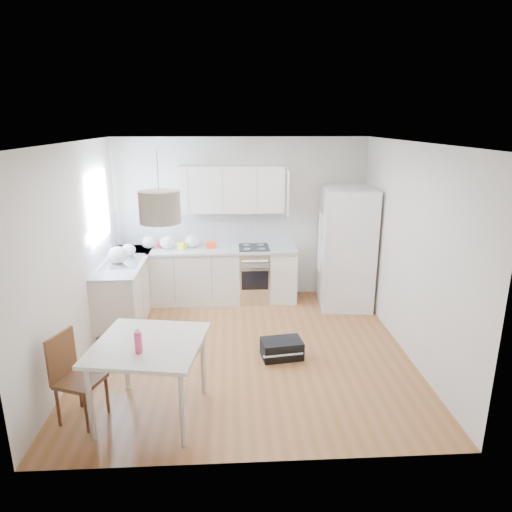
{
  "coord_description": "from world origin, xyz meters",
  "views": [
    {
      "loc": [
        -0.18,
        -5.49,
        2.94
      ],
      "look_at": [
        0.16,
        0.4,
        1.19
      ],
      "focal_mm": 32.0,
      "sensor_mm": 36.0,
      "label": 1
    }
  ],
  "objects_px": {
    "refrigerator": "(347,247)",
    "dining_chair": "(80,379)",
    "dining_table": "(149,351)",
    "gym_bag": "(282,349)"
  },
  "relations": [
    {
      "from": "dining_chair",
      "to": "refrigerator",
      "type": "bearing_deg",
      "value": 61.14
    },
    {
      "from": "dining_table",
      "to": "gym_bag",
      "type": "relative_size",
      "value": 2.35
    },
    {
      "from": "refrigerator",
      "to": "gym_bag",
      "type": "xyz_separation_m",
      "value": [
        -1.25,
        -1.77,
        -0.85
      ]
    },
    {
      "from": "refrigerator",
      "to": "dining_chair",
      "type": "height_order",
      "value": "refrigerator"
    },
    {
      "from": "dining_chair",
      "to": "dining_table",
      "type": "bearing_deg",
      "value": 23.43
    },
    {
      "from": "dining_table",
      "to": "dining_chair",
      "type": "relative_size",
      "value": 1.29
    },
    {
      "from": "gym_bag",
      "to": "dining_table",
      "type": "bearing_deg",
      "value": -150.7
    },
    {
      "from": "gym_bag",
      "to": "dining_chair",
      "type": "bearing_deg",
      "value": -159.87
    },
    {
      "from": "refrigerator",
      "to": "dining_chair",
      "type": "relative_size",
      "value": 2.08
    },
    {
      "from": "refrigerator",
      "to": "dining_table",
      "type": "xyz_separation_m",
      "value": [
        -2.72,
        -2.89,
        -0.23
      ]
    }
  ]
}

